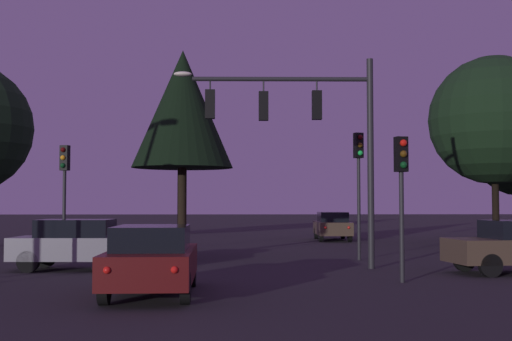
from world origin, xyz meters
TOP-DOWN VIEW (x-y plane):
  - ground_plane at (0.00, 24.50)m, footprint 168.00×168.00m
  - traffic_signal_mast_arm at (2.96, 14.76)m, footprint 6.20×0.43m
  - traffic_light_corner_left at (4.99, 11.16)m, footprint 0.34×0.38m
  - traffic_light_median at (5.15, 17.74)m, footprint 0.36×0.38m
  - traffic_light_far_side at (-5.33, 18.12)m, footprint 0.35×0.38m
  - car_nearside_lane at (-1.07, 9.11)m, footprint 1.89×4.36m
  - car_crossing_left at (-3.93, 14.55)m, footprint 4.10×1.88m
  - car_far_lane at (6.02, 29.95)m, footprint 1.83×4.33m
  - tree_behind_sign at (12.83, 24.63)m, footprint 5.99×5.99m
  - tree_right_cluster at (-1.22, 19.18)m, footprint 3.79×3.79m
  - tree_lot_edge at (-2.87, 37.93)m, footprint 3.03×3.03m

SIDE VIEW (x-z plane):
  - ground_plane at x=0.00m, z-range 0.00..0.00m
  - car_crossing_left at x=-3.93m, z-range 0.03..1.55m
  - car_far_lane at x=6.02m, z-range 0.03..1.55m
  - car_nearside_lane at x=-1.07m, z-range 0.04..1.56m
  - traffic_light_corner_left at x=4.99m, z-range 0.79..4.51m
  - traffic_light_far_side at x=-5.33m, z-range 0.86..4.93m
  - traffic_light_median at x=5.15m, z-range 0.93..5.45m
  - traffic_signal_mast_arm at x=2.96m, z-range 1.25..7.75m
  - tree_right_cluster at x=-1.22m, z-range 1.64..9.42m
  - tree_lot_edge at x=-2.87m, z-range 2.17..9.45m
  - tree_behind_sign at x=12.83m, z-range 1.43..10.30m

